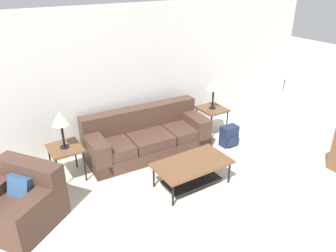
{
  "coord_description": "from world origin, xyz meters",
  "views": [
    {
      "loc": [
        -2.57,
        -1.01,
        3.11
      ],
      "look_at": [
        0.02,
        3.06,
        0.8
      ],
      "focal_mm": 35.0,
      "sensor_mm": 36.0,
      "label": 1
    }
  ],
  "objects_px": {
    "couch": "(147,138)",
    "backpack": "(229,136)",
    "armchair": "(19,204)",
    "side_table_left": "(65,150)",
    "table_lamp_right": "(214,85)",
    "side_table_right": "(212,111)",
    "coffee_table": "(192,168)",
    "table_lamp_left": "(60,119)"
  },
  "relations": [
    {
      "from": "coffee_table",
      "to": "backpack",
      "type": "relative_size",
      "value": 2.96
    },
    {
      "from": "couch",
      "to": "armchair",
      "type": "height_order",
      "value": "couch"
    },
    {
      "from": "coffee_table",
      "to": "table_lamp_right",
      "type": "distance_m",
      "value": 2.03
    },
    {
      "from": "table_lamp_left",
      "to": "backpack",
      "type": "xyz_separation_m",
      "value": [
        2.97,
        -0.58,
        -0.87
      ]
    },
    {
      "from": "couch",
      "to": "side_table_left",
      "type": "bearing_deg",
      "value": -178.06
    },
    {
      "from": "couch",
      "to": "coffee_table",
      "type": "bearing_deg",
      "value": -86.22
    },
    {
      "from": "couch",
      "to": "side_table_right",
      "type": "bearing_deg",
      "value": -1.95
    },
    {
      "from": "coffee_table",
      "to": "table_lamp_left",
      "type": "distance_m",
      "value": 2.15
    },
    {
      "from": "armchair",
      "to": "side_table_left",
      "type": "xyz_separation_m",
      "value": [
        0.85,
        0.69,
        0.22
      ]
    },
    {
      "from": "couch",
      "to": "backpack",
      "type": "height_order",
      "value": "couch"
    },
    {
      "from": "side_table_left",
      "to": "side_table_right",
      "type": "bearing_deg",
      "value": 0.0
    },
    {
      "from": "side_table_right",
      "to": "table_lamp_left",
      "type": "height_order",
      "value": "table_lamp_left"
    },
    {
      "from": "armchair",
      "to": "table_lamp_right",
      "type": "relative_size",
      "value": 2.12
    },
    {
      "from": "couch",
      "to": "side_table_right",
      "type": "relative_size",
      "value": 4.03
    },
    {
      "from": "couch",
      "to": "table_lamp_left",
      "type": "bearing_deg",
      "value": -178.06
    },
    {
      "from": "side_table_left",
      "to": "backpack",
      "type": "xyz_separation_m",
      "value": [
        2.97,
        -0.58,
        -0.32
      ]
    },
    {
      "from": "armchair",
      "to": "side_table_left",
      "type": "height_order",
      "value": "armchair"
    },
    {
      "from": "side_table_left",
      "to": "side_table_right",
      "type": "xyz_separation_m",
      "value": [
        3.0,
        0.0,
        0.0
      ]
    },
    {
      "from": "couch",
      "to": "backpack",
      "type": "xyz_separation_m",
      "value": [
        1.47,
        -0.63,
        -0.1
      ]
    },
    {
      "from": "table_lamp_left",
      "to": "coffee_table",
      "type": "bearing_deg",
      "value": -38.11
    },
    {
      "from": "side_table_right",
      "to": "table_lamp_right",
      "type": "height_order",
      "value": "table_lamp_right"
    },
    {
      "from": "couch",
      "to": "coffee_table",
      "type": "relative_size",
      "value": 1.93
    },
    {
      "from": "table_lamp_right",
      "to": "table_lamp_left",
      "type": "bearing_deg",
      "value": 180.0
    },
    {
      "from": "side_table_right",
      "to": "table_lamp_left",
      "type": "relative_size",
      "value": 0.92
    },
    {
      "from": "table_lamp_left",
      "to": "table_lamp_right",
      "type": "xyz_separation_m",
      "value": [
        3.0,
        0.0,
        0.0
      ]
    },
    {
      "from": "couch",
      "to": "armchair",
      "type": "distance_m",
      "value": 2.47
    },
    {
      "from": "couch",
      "to": "backpack",
      "type": "bearing_deg",
      "value": -23.18
    },
    {
      "from": "side_table_left",
      "to": "backpack",
      "type": "relative_size",
      "value": 1.42
    },
    {
      "from": "armchair",
      "to": "table_lamp_left",
      "type": "bearing_deg",
      "value": 39.17
    },
    {
      "from": "couch",
      "to": "table_lamp_left",
      "type": "distance_m",
      "value": 1.69
    },
    {
      "from": "armchair",
      "to": "side_table_right",
      "type": "height_order",
      "value": "armchair"
    },
    {
      "from": "couch",
      "to": "backpack",
      "type": "distance_m",
      "value": 1.6
    },
    {
      "from": "armchair",
      "to": "backpack",
      "type": "xyz_separation_m",
      "value": [
        3.82,
        0.12,
        -0.09
      ]
    },
    {
      "from": "couch",
      "to": "side_table_left",
      "type": "relative_size",
      "value": 4.03
    },
    {
      "from": "armchair",
      "to": "coffee_table",
      "type": "height_order",
      "value": "armchair"
    },
    {
      "from": "couch",
      "to": "table_lamp_right",
      "type": "distance_m",
      "value": 1.68
    },
    {
      "from": "side_table_right",
      "to": "table_lamp_right",
      "type": "bearing_deg",
      "value": 75.96
    },
    {
      "from": "side_table_right",
      "to": "table_lamp_left",
      "type": "distance_m",
      "value": 3.05
    },
    {
      "from": "coffee_table",
      "to": "side_table_left",
      "type": "height_order",
      "value": "side_table_left"
    },
    {
      "from": "couch",
      "to": "side_table_right",
      "type": "height_order",
      "value": "couch"
    },
    {
      "from": "coffee_table",
      "to": "side_table_left",
      "type": "relative_size",
      "value": 2.08
    },
    {
      "from": "coffee_table",
      "to": "side_table_left",
      "type": "distance_m",
      "value": 2.03
    }
  ]
}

